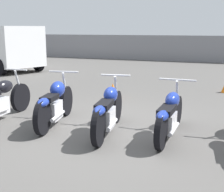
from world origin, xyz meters
name	(u,v)px	position (x,y,z in m)	size (l,w,h in m)	color
ground_plane	(110,129)	(0.00, 0.00, 0.00)	(60.00, 60.00, 0.00)	#514F4C
fence_back	(193,49)	(0.00, 13.61, 0.77)	(40.00, 0.04, 1.55)	gray
motorcycle_slot_1	(55,103)	(-1.18, -0.12, 0.46)	(0.69, 2.03, 1.04)	black
motorcycle_slot_2	(108,111)	(0.06, -0.25, 0.44)	(0.62, 2.12, 1.04)	black
motorcycle_slot_3	(170,115)	(1.19, -0.06, 0.43)	(0.73, 2.00, 1.00)	black
parked_van	(0,46)	(-8.29, 6.66, 1.15)	(5.18, 3.64, 2.06)	white
traffic_cone_far	(113,91)	(-0.95, 2.65, 0.22)	(0.33, 0.33, 0.43)	orange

